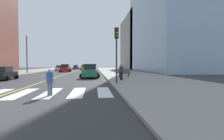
{
  "coord_description": "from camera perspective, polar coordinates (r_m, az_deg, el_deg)",
  "views": [
    {
      "loc": [
        5.61,
        -6.59,
        1.89
      ],
      "look_at": [
        9.16,
        23.45,
        0.82
      ],
      "focal_mm": 24.49,
      "sensor_mm": 36.0,
      "label": 1
    }
  ],
  "objects": [
    {
      "name": "crosswalk_paint",
      "position": [
        12.13,
        -34.5,
        -7.28
      ],
      "size": [
        13.5,
        4.0,
        0.01
      ],
      "color": "silver",
      "rests_on": "ground"
    },
    {
      "name": "pedestrian_crossing",
      "position": [
        10.07,
        -22.21,
        -3.74
      ],
      "size": [
        0.41,
        0.41,
        1.65
      ],
      "rotation": [
        0.0,
        0.0,
        2.49
      ],
      "color": "slate",
      "rests_on": "ground"
    },
    {
      "name": "car_white_second",
      "position": [
        50.51,
        -19.06,
        0.65
      ],
      "size": [
        2.32,
        3.72,
        1.66
      ],
      "rotation": [
        0.0,
        0.0,
        0.0
      ],
      "color": "silver",
      "rests_on": "ground"
    },
    {
      "name": "lane_divider_paint",
      "position": [
        46.96,
        -13.6,
        -0.33
      ],
      "size": [
        0.16,
        80.0,
        0.01
      ],
      "primitive_type": "cube",
      "color": "yellow",
      "rests_on": "ground"
    },
    {
      "name": "car_blue_fourth",
      "position": [
        63.33,
        -13.28,
        1.0
      ],
      "size": [
        2.56,
        3.98,
        1.75
      ],
      "rotation": [
        0.0,
        0.0,
        -0.05
      ],
      "color": "#2D479E",
      "rests_on": "ground"
    },
    {
      "name": "traffic_light_near_corner",
      "position": [
        14.37,
        1.69,
        9.49
      ],
      "size": [
        0.36,
        0.41,
        5.16
      ],
      "rotation": [
        0.0,
        0.0,
        3.14
      ],
      "color": "black",
      "rests_on": "sidewalk_kerb_east"
    },
    {
      "name": "car_red_sixth",
      "position": [
        41.54,
        -17.0,
        0.62
      ],
      "size": [
        2.83,
        4.51,
        2.01
      ],
      "rotation": [
        0.0,
        0.0,
        0.01
      ],
      "color": "red",
      "rests_on": "ground"
    },
    {
      "name": "car_silver_fifth",
      "position": [
        33.49,
        -7.91,
        0.23
      ],
      "size": [
        2.58,
        4.11,
        1.83
      ],
      "rotation": [
        0.0,
        0.0,
        3.13
      ],
      "color": "#B7B7BC",
      "rests_on": "ground"
    },
    {
      "name": "car_yellow_seventh",
      "position": [
        56.83,
        -10.52,
        0.96
      ],
      "size": [
        2.62,
        4.18,
        1.86
      ],
      "rotation": [
        0.0,
        0.0,
        3.15
      ],
      "color": "gold",
      "rests_on": "ground"
    },
    {
      "name": "sidewalk_kerb_east",
      "position": [
        27.45,
        7.16,
        -1.79
      ],
      "size": [
        10.0,
        120.0,
        0.15
      ],
      "primitive_type": "cube",
      "color": "gray",
      "rests_on": "ground"
    },
    {
      "name": "car_black_third",
      "position": [
        22.9,
        -35.35,
        -1.13
      ],
      "size": [
        2.43,
        3.8,
        1.67
      ],
      "rotation": [
        0.0,
        0.0,
        0.04
      ],
      "color": "black",
      "rests_on": "ground"
    },
    {
      "name": "car_green_nearest",
      "position": [
        22.23,
        -8.17,
        -0.48
      ],
      "size": [
        2.82,
        4.48,
        1.99
      ],
      "rotation": [
        0.0,
        0.0,
        3.13
      ],
      "color": "#236B42",
      "rests_on": "ground"
    },
    {
      "name": "parking_garage_concrete",
      "position": [
        67.29,
        12.6,
        9.59
      ],
      "size": [
        18.0,
        24.0,
        21.61
      ],
      "primitive_type": "cube",
      "color": "gray",
      "rests_on": "ground"
    },
    {
      "name": "park_bench",
      "position": [
        21.74,
        4.53,
        -1.15
      ],
      "size": [
        1.82,
        0.64,
        1.12
      ],
      "rotation": [
        0.0,
        0.0,
        1.62
      ],
      "color": "#47474C",
      "rests_on": "sidewalk_kerb_east"
    },
    {
      "name": "street_lamp",
      "position": [
        37.13,
        -29.21,
        6.34
      ],
      "size": [
        0.44,
        0.44,
        8.04
      ],
      "color": "#38383D",
      "rests_on": "sidewalk_kerb_west"
    },
    {
      "name": "pedestrian_waiting_east",
      "position": [
        17.3,
        3.45,
        -0.48
      ],
      "size": [
        0.44,
        0.44,
        1.79
      ],
      "rotation": [
        0.0,
        0.0,
        3.82
      ],
      "color": "black",
      "rests_on": "sidewalk_kerb_east"
    }
  ]
}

